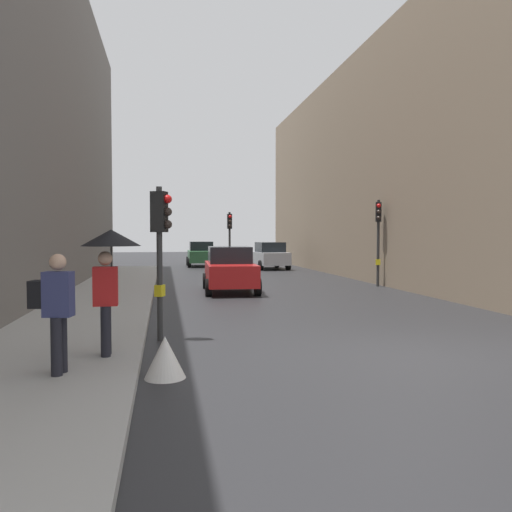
{
  "coord_description": "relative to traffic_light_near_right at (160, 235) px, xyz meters",
  "views": [
    {
      "loc": [
        -4.47,
        -8.59,
        2.2
      ],
      "look_at": [
        -0.86,
        11.46,
        1.37
      ],
      "focal_mm": 35.63,
      "sensor_mm": 36.0,
      "label": 1
    }
  ],
  "objects": [
    {
      "name": "pedestrian_with_umbrella",
      "position": [
        -0.84,
        -1.84,
        -0.37
      ],
      "size": [
        1.0,
        1.0,
        2.14
      ],
      "color": "black",
      "rests_on": "sidewalk_kerb"
    },
    {
      "name": "car_silver_hatchback",
      "position": [
        6.86,
        21.9,
        -1.33
      ],
      "size": [
        2.19,
        4.29,
        1.76
      ],
      "color": "#BCBCC1",
      "rests_on": "ground"
    },
    {
      "name": "ground_plane",
      "position": [
        4.56,
        -2.11,
        -2.21
      ],
      "size": [
        120.0,
        120.0,
        0.0
      ],
      "primitive_type": "plane",
      "color": "#28282B"
    },
    {
      "name": "traffic_light_near_right",
      "position": [
        0.0,
        0.0,
        0.0
      ],
      "size": [
        0.45,
        0.34,
        3.21
      ],
      "color": "#2D2D2D",
      "rests_on": "ground"
    },
    {
      "name": "pedestrian_with_grey_backpack",
      "position": [
        -1.5,
        -2.91,
        -1.05
      ],
      "size": [
        0.64,
        0.39,
        1.77
      ],
      "color": "black",
      "rests_on": "sidewalk_kerb"
    },
    {
      "name": "car_green_estate",
      "position": [
        2.65,
        25.63,
        -1.33
      ],
      "size": [
        2.06,
        4.22,
        1.76
      ],
      "color": "#2D6038",
      "rests_on": "ground"
    },
    {
      "name": "warning_sign_triangle",
      "position": [
        0.08,
        -2.84,
        -1.89
      ],
      "size": [
        0.64,
        0.64,
        0.65
      ],
      "primitive_type": "cone",
      "color": "silver",
      "rests_on": "ground"
    },
    {
      "name": "car_red_sedan",
      "position": [
        2.59,
        8.93,
        -1.33
      ],
      "size": [
        2.16,
        4.27,
        1.76
      ],
      "color": "red",
      "rests_on": "ground"
    },
    {
      "name": "traffic_light_far_median",
      "position": [
        3.72,
        17.85,
        0.22
      ],
      "size": [
        0.25,
        0.43,
        3.52
      ],
      "color": "#2D2D2D",
      "rests_on": "ground"
    },
    {
      "name": "building_facade_right",
      "position": [
        15.44,
        15.03,
        3.45
      ],
      "size": [
        12.0,
        33.39,
        11.33
      ],
      "primitive_type": "cube",
      "color": "gray",
      "rests_on": "ground"
    },
    {
      "name": "sidewalk_kerb",
      "position": [
        -1.89,
        3.89,
        -2.13
      ],
      "size": [
        3.14,
        40.0,
        0.16
      ],
      "primitive_type": "cube",
      "color": "#A8A5A0",
      "rests_on": "ground"
    },
    {
      "name": "traffic_light_mid_street",
      "position": [
        9.13,
        9.82,
        0.36
      ],
      "size": [
        0.33,
        0.45,
        3.73
      ],
      "color": "#2D2D2D",
      "rests_on": "ground"
    }
  ]
}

